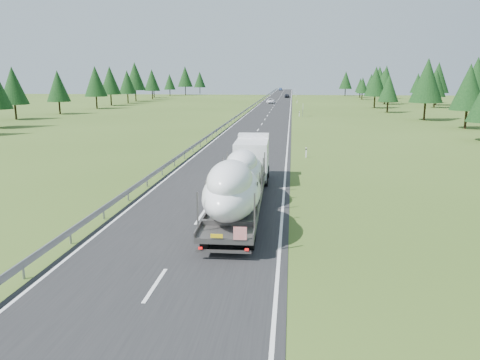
# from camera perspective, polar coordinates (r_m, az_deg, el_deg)

# --- Properties ---
(ground) EXTENTS (400.00, 400.00, 0.00)m
(ground) POSITION_cam_1_polar(r_m,az_deg,el_deg) (18.52, -10.28, -12.52)
(ground) COLOR #39531B
(ground) RESTS_ON ground
(road_surface) EXTENTS (10.00, 400.00, 0.02)m
(road_surface) POSITION_cam_1_polar(r_m,az_deg,el_deg) (116.42, 3.86, 8.57)
(road_surface) COLOR black
(road_surface) RESTS_ON ground
(guardrail) EXTENTS (0.10, 400.00, 0.76)m
(guardrail) POSITION_cam_1_polar(r_m,az_deg,el_deg) (116.67, 1.23, 8.89)
(guardrail) COLOR slate
(guardrail) RESTS_ON ground
(marker_posts) EXTENTS (0.13, 350.08, 1.00)m
(marker_posts) POSITION_cam_1_polar(r_m,az_deg,el_deg) (171.21, 6.90, 9.91)
(marker_posts) COLOR silver
(marker_posts) RESTS_ON ground
(highway_sign) EXTENTS (0.08, 0.90, 2.60)m
(highway_sign) POSITION_cam_1_polar(r_m,az_deg,el_deg) (96.26, 7.68, 8.76)
(highway_sign) COLOR slate
(highway_sign) RESTS_ON ground
(tree_line_right) EXTENTS (26.85, 245.59, 12.41)m
(tree_line_right) POSITION_cam_1_polar(r_m,az_deg,el_deg) (109.46, 24.62, 10.82)
(tree_line_right) COLOR black
(tree_line_right) RESTS_ON ground
(tree_line_left) EXTENTS (14.47, 245.69, 12.65)m
(tree_line_left) POSITION_cam_1_polar(r_m,az_deg,el_deg) (118.69, -18.60, 11.43)
(tree_line_left) COLOR black
(tree_line_left) RESTS_ON ground
(boat_truck) EXTENTS (2.95, 18.47, 3.90)m
(boat_truck) POSITION_cam_1_polar(r_m,az_deg,el_deg) (27.69, 0.13, 0.56)
(boat_truck) COLOR white
(boat_truck) RESTS_ON ground
(distant_van) EXTENTS (2.38, 5.17, 1.44)m
(distant_van) POSITION_cam_1_polar(r_m,az_deg,el_deg) (144.01, 3.74, 9.58)
(distant_van) COLOR white
(distant_van) RESTS_ON ground
(distant_car_dark) EXTENTS (2.14, 4.64, 1.54)m
(distant_car_dark) POSITION_cam_1_polar(r_m,az_deg,el_deg) (184.81, 5.75, 10.18)
(distant_car_dark) COLOR black
(distant_car_dark) RESTS_ON ground
(distant_car_blue) EXTENTS (1.75, 4.86, 1.60)m
(distant_car_blue) POSITION_cam_1_polar(r_m,az_deg,el_deg) (288.40, 4.97, 10.98)
(distant_car_blue) COLOR #192847
(distant_car_blue) RESTS_ON ground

